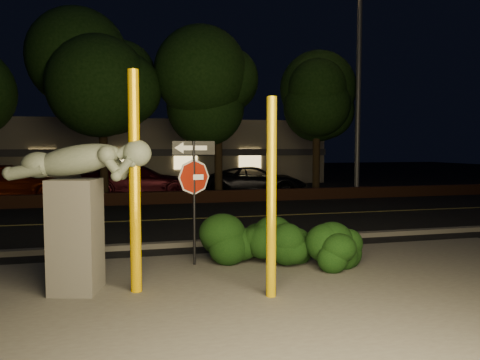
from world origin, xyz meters
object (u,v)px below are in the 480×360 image
signpost (194,177)px  parked_car_dark (255,181)px  yellow_pole_left (135,183)px  streetlight (354,50)px  yellow_pole_right (271,198)px  sculpture (78,199)px  parked_car_red (6,181)px  parked_car_darkred (137,181)px

signpost → parked_car_dark: size_ratio=0.50×
yellow_pole_left → streetlight: 16.37m
yellow_pole_left → yellow_pole_right: size_ratio=1.14×
yellow_pole_left → parked_car_dark: (6.16, 14.18, -1.09)m
yellow_pole_left → sculpture: yellow_pole_left is taller
parked_car_red → yellow_pole_left: bearing=-169.2°
signpost → parked_car_darkred: 13.40m
streetlight → parked_car_darkred: streetlight is taller
streetlight → parked_car_dark: bearing=149.1°
parked_car_red → parked_car_darkred: bearing=-98.2°
yellow_pole_left → yellow_pole_right: bearing=-21.0°
sculpture → parked_car_red: bearing=120.3°
signpost → parked_car_dark: signpost is taller
yellow_pole_right → yellow_pole_left: bearing=159.0°
streetlight → sculpture: bearing=-134.2°
sculpture → parked_car_dark: sculpture is taller
yellow_pole_right → parked_car_dark: size_ratio=0.63×
sculpture → streetlight: bearing=61.1°
yellow_pole_right → sculpture: size_ratio=1.27×
yellow_pole_left → streetlight: streetlight is taller
yellow_pole_right → streetlight: (8.10, 12.67, 5.13)m
yellow_pole_right → sculpture: 3.07m
yellow_pole_left → parked_car_darkred: (0.58, 14.81, -1.01)m
sculpture → parked_car_dark: size_ratio=0.50×
parked_car_dark → yellow_pole_left: bearing=173.0°
streetlight → signpost: bearing=-131.5°
streetlight → parked_car_darkred: (-9.54, 2.92, -5.92)m
parked_car_darkred → sculpture: bearing=174.8°
sculpture → parked_car_darkred: 14.68m
parked_car_dark → sculpture: bearing=169.7°
yellow_pole_left → parked_car_dark: yellow_pole_left is taller
sculpture → parked_car_dark: (7.04, 13.95, -0.83)m
yellow_pole_right → parked_car_darkred: yellow_pole_right is taller
yellow_pole_right → signpost: 2.40m
yellow_pole_right → streetlight: size_ratio=0.28×
yellow_pole_left → yellow_pole_right: 2.17m
yellow_pole_left → parked_car_darkred: 14.86m
sculpture → streetlight: size_ratio=0.22×
yellow_pole_right → parked_car_dark: 15.54m
signpost → yellow_pole_left: bearing=-129.2°
parked_car_red → parked_car_dark: 11.24m
yellow_pole_right → parked_car_darkred: size_ratio=0.59×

